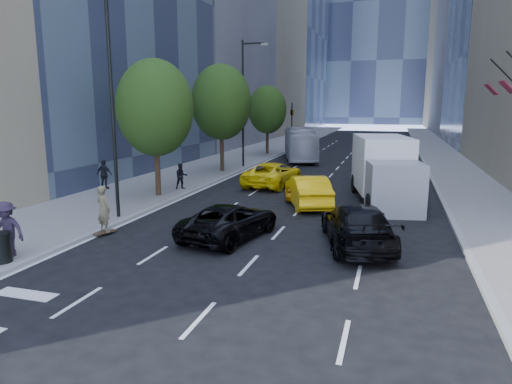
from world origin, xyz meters
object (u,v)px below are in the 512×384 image
(city_bus, at_px, (300,144))
(box_truck, at_px, (385,170))
(trash_can, at_px, (1,248))
(black_sedan_lincoln, at_px, (230,221))
(black_sedan_mercedes, at_px, (357,225))
(skateboarder, at_px, (104,212))

(city_bus, height_order, box_truck, box_truck)
(box_truck, xyz_separation_m, trash_can, (-11.53, -13.73, -1.14))
(black_sedan_lincoln, height_order, black_sedan_mercedes, black_sedan_mercedes)
(skateboarder, bearing_deg, box_truck, -119.61)
(city_bus, distance_m, box_truck, 19.65)
(black_sedan_mercedes, distance_m, box_truck, 8.31)
(black_sedan_mercedes, relative_size, trash_can, 5.85)
(city_bus, bearing_deg, skateboarder, -110.42)
(skateboarder, xyz_separation_m, trash_can, (-1.00, -4.08, -0.33))
(black_sedan_lincoln, bearing_deg, skateboarder, 24.54)
(black_sedan_lincoln, relative_size, trash_can, 5.23)
(black_sedan_lincoln, bearing_deg, trash_can, 52.98)
(city_bus, xyz_separation_m, trash_can, (-3.40, -31.62, -0.86))
(black_sedan_lincoln, relative_size, black_sedan_mercedes, 0.89)
(black_sedan_mercedes, relative_size, city_bus, 0.52)
(box_truck, relative_size, trash_can, 8.14)
(skateboarder, bearing_deg, black_sedan_mercedes, -153.78)
(trash_can, bearing_deg, city_bus, 83.86)
(box_truck, bearing_deg, trash_can, -141.83)
(skateboarder, relative_size, black_sedan_lincoln, 0.39)
(black_sedan_mercedes, bearing_deg, city_bus, -88.60)
(skateboarder, bearing_deg, trash_can, 94.13)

